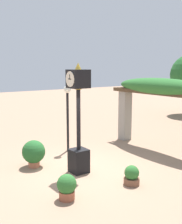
# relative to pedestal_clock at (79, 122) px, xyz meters

# --- Properties ---
(ground_plane) EXTENTS (60.00, 60.00, 0.00)m
(ground_plane) POSITION_rel_pedestal_clock_xyz_m (-0.24, 0.23, -1.72)
(ground_plane) COLOR #9E7A60
(pedestal_clock) EXTENTS (0.59, 0.63, 3.61)m
(pedestal_clock) POSITION_rel_pedestal_clock_xyz_m (0.00, 0.00, 0.00)
(pedestal_clock) COLOR black
(pedestal_clock) RESTS_ON ground
(pergola) EXTENTS (5.17, 1.06, 3.02)m
(pergola) POSITION_rel_pedestal_clock_xyz_m (-0.24, 4.16, 0.62)
(pergola) COLOR gray
(pergola) RESTS_ON ground
(potted_plant_near_left) EXTENTS (0.47, 0.47, 0.59)m
(potted_plant_near_left) POSITION_rel_pedestal_clock_xyz_m (1.75, 0.73, -1.44)
(potted_plant_near_left) COLOR brown
(potted_plant_near_left) RESTS_ON ground
(potted_plant_near_right) EXTENTS (0.81, 0.81, 0.95)m
(potted_plant_near_right) POSITION_rel_pedestal_clock_xyz_m (-1.34, -1.00, -1.20)
(potted_plant_near_right) COLOR #B26B4C
(potted_plant_near_right) RESTS_ON ground
(potted_plant_far_left) EXTENTS (0.53, 0.53, 0.69)m
(potted_plant_far_left) POSITION_rel_pedestal_clock_xyz_m (1.45, -1.33, -1.36)
(potted_plant_far_left) COLOR #9E563D
(potted_plant_far_left) RESTS_ON ground
(lamp_post) EXTENTS (0.30, 0.30, 2.72)m
(lamp_post) POSITION_rel_pedestal_clock_xyz_m (-2.29, 0.96, 0.21)
(lamp_post) COLOR black
(lamp_post) RESTS_ON ground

